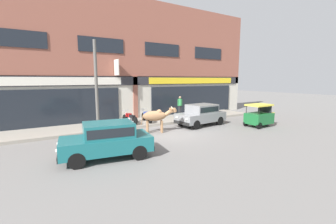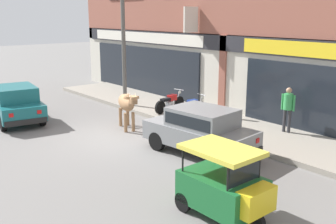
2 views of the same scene
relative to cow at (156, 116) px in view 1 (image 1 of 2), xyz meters
name	(u,v)px [view 1 (image 1 of 2)]	position (x,y,z in m)	size (l,w,h in m)	color
ground_plane	(171,133)	(0.65, -0.63, -1.01)	(90.00, 90.00, 0.00)	slate
sidewalk	(144,122)	(0.65, 3.04, -0.92)	(19.00, 2.95, 0.17)	gray
shop_building	(133,63)	(0.65, 4.77, 3.38)	(23.00, 1.40, 9.19)	#8E5142
cow	(156,116)	(0.00, 0.00, 0.00)	(2.05, 1.06, 1.61)	#936B47
car_0	(107,138)	(-3.78, -2.80, -0.19)	(3.77, 2.10, 1.46)	black
car_1	(201,114)	(3.67, 0.24, -0.19)	(3.73, 1.94, 1.46)	black
auto_rickshaw	(260,117)	(6.81, -2.11, -0.35)	(1.99, 1.17, 1.52)	black
motorcycle_0	(130,118)	(-0.62, 2.62, -0.45)	(0.56, 1.80, 0.88)	black
motorcycle_1	(147,116)	(0.65, 2.60, -0.45)	(0.52, 1.81, 0.88)	black
pedestrian	(180,104)	(4.37, 3.81, 0.15)	(0.49, 0.32, 1.60)	#2D2D33
utility_pole	(96,86)	(-2.94, 1.87, 1.79)	(0.18, 0.18, 5.24)	#595651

